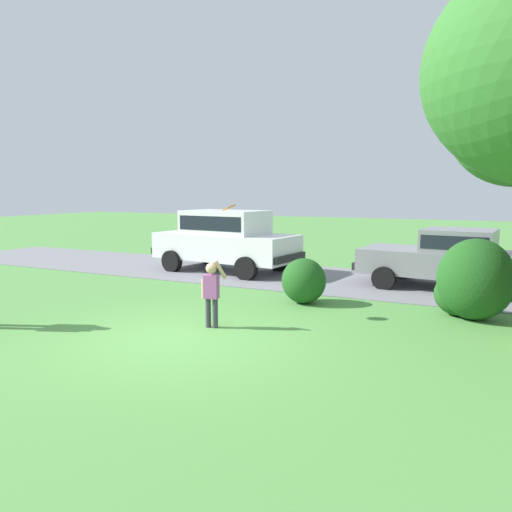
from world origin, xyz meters
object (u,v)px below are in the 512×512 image
(parked_suv, at_px, (225,238))
(child_thrower, at_px, (212,289))
(parked_sedan, at_px, (449,257))
(frisbee, at_px, (229,208))

(parked_suv, relative_size, child_thrower, 3.78)
(parked_sedan, height_order, frisbee, frisbee)
(frisbee, bearing_deg, parked_suv, 120.66)
(frisbee, bearing_deg, child_thrower, -82.72)
(parked_sedan, bearing_deg, parked_suv, -179.06)
(parked_sedan, bearing_deg, child_thrower, -121.42)
(parked_sedan, relative_size, parked_suv, 0.93)
(parked_sedan, distance_m, frisbee, 6.32)
(parked_sedan, relative_size, child_thrower, 3.53)
(parked_suv, bearing_deg, parked_sedan, 0.94)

